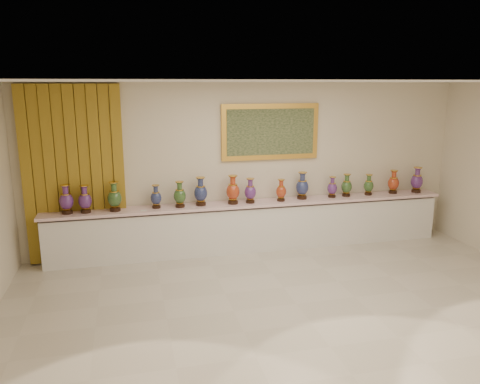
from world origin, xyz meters
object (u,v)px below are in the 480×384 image
at_px(counter, 253,226).
at_px(vase_0, 66,201).
at_px(vase_1, 85,200).
at_px(vase_2, 115,198).

distance_m(counter, vase_0, 3.24).
bearing_deg(vase_1, vase_2, -0.91).
bearing_deg(counter, vase_0, -179.42).
bearing_deg(vase_0, counter, 0.58).
bearing_deg(vase_0, vase_2, -1.11).
relative_size(vase_0, vase_1, 1.05).
xyz_separation_m(counter, vase_1, (-2.87, -0.04, 0.67)).
bearing_deg(counter, vase_2, -178.88).
height_order(counter, vase_2, vase_2).
bearing_deg(vase_2, counter, 1.12).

